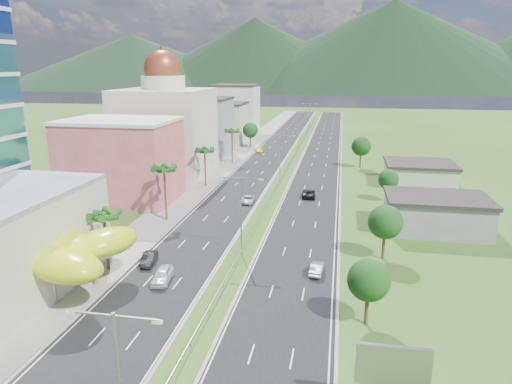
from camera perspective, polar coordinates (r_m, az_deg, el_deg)
The scene contains 36 objects.
ground at distance 54.57m, azimuth -4.10°, elevation -11.83°, with size 500.00×500.00×0.00m, color #2D5119.
road_left at distance 140.59m, azimuth 2.11°, elevation 5.14°, with size 11.00×260.00×0.04m, color black.
road_right at distance 139.25m, azimuth 8.25°, elevation 4.90°, with size 11.00×260.00×0.04m, color black.
sidewalk_left at distance 142.25m, azimuth -1.69°, elevation 5.28°, with size 7.00×260.00×0.12m, color gray.
median_guardrail at distance 122.00m, azimuth 4.36°, elevation 3.83°, with size 0.10×216.06×0.76m.
streetlight_median_a at distance 31.09m, azimuth -16.76°, elevation -21.07°, with size 6.04×0.25×11.00m.
streetlight_median_b at distance 61.04m, azimuth -1.88°, elevation -1.95°, with size 6.04×0.25×11.00m.
streetlight_median_c at distance 99.39m, azimuth 3.05°, elevation 4.81°, with size 6.04×0.25×11.00m.
streetlight_median_d at distance 143.62m, azimuth 5.42°, elevation 8.02°, with size 6.04×0.25×11.00m.
streetlight_median_e at distance 188.21m, azimuth 6.69°, elevation 9.71°, with size 6.04×0.25×11.00m.
lime_canopy at distance 57.42m, azimuth -25.11°, elevation -6.45°, with size 18.00×15.00×7.40m.
pink_shophouse at distance 90.41m, azimuth -16.44°, elevation 3.63°, with size 20.00×15.00×15.00m, color #BC4F4D.
domed_building at distance 110.52m, azimuth -11.26°, elevation 8.02°, with size 20.00×20.00×28.70m.
midrise_grey at distance 134.00m, azimuth -6.85°, elevation 8.00°, with size 16.00×15.00×16.00m, color slate.
midrise_beige at distance 155.17m, azimuth -4.42°, elevation 8.49°, with size 16.00×15.00×13.00m, color #BDB79C.
midrise_white at distance 177.12m, azimuth -2.52°, elevation 10.18°, with size 16.00×15.00×18.00m, color silver.
billboard at distance 35.70m, azimuth 16.71°, elevation -20.36°, with size 5.20×0.35×6.20m.
shed_near at distance 76.88m, azimuth 21.59°, elevation -2.69°, with size 15.00×10.00×5.00m, color slate.
shed_far at distance 105.86m, azimuth 19.71°, elevation 2.06°, with size 14.00×12.00×4.40m, color #BDB79C.
palm_tree_b at distance 59.14m, azimuth -18.46°, elevation -3.01°, with size 3.60×3.60×8.10m.
palm_tree_c at distance 76.19m, azimuth -11.42°, elevation 2.62°, with size 3.60×3.60×9.60m.
palm_tree_d at distance 97.65m, azimuth -6.43°, elevation 5.02°, with size 3.60×3.60×8.60m.
palm_tree_e at distance 121.37m, azimuth -3.02°, elevation 7.47°, with size 3.60×3.60×9.40m.
leafy_tree_lfar at distance 145.94m, azimuth -0.71°, elevation 7.74°, with size 4.90×4.90×8.05m.
leafy_tree_ra at distance 46.61m, azimuth 13.90°, elevation -10.69°, with size 4.20×4.20×6.90m.
leafy_tree_rb at distance 62.45m, azimuth 15.87°, elevation -3.66°, with size 4.55×4.55×7.47m.
leafy_tree_rc at distance 89.80m, azimuth 16.22°, elevation 1.52°, with size 3.85×3.85×6.33m.
leafy_tree_rd at distance 118.62m, azimuth 13.02°, elevation 5.58°, with size 4.90×4.90×8.05m.
mountain_ridge at distance 499.80m, azimuth 16.26°, elevation 11.89°, with size 860.00×140.00×90.00m, color black, non-canonical shape.
car_white_near_left at distance 56.46m, azimuth -11.63°, elevation -10.18°, with size 1.94×4.81×1.64m, color white.
car_dark_left at distance 61.69m, azimuth -13.26°, elevation -8.11°, with size 1.53×4.38×1.44m, color black.
car_silver_mid_left at distance 86.33m, azimuth -0.99°, elevation -0.94°, with size 2.15×4.66×1.29m, color #B1B4B9.
car_yellow_far_left at distance 138.09m, azimuth 0.47°, elevation 5.25°, with size 1.85×4.55×1.32m, color yellow.
car_silver_right at distance 57.98m, azimuth 7.61°, elevation -9.42°, with size 1.46×4.17×1.38m, color #97989E.
car_dark_far_right at distance 90.81m, azimuth 6.60°, elevation -0.15°, with size 2.47×5.35×1.49m, color black.
motorcycle at distance 63.53m, azimuth -13.57°, elevation -7.53°, with size 0.57×1.90×1.21m, color black.
Camera 1 is at (12.56, -46.92, 24.88)m, focal length 32.00 mm.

